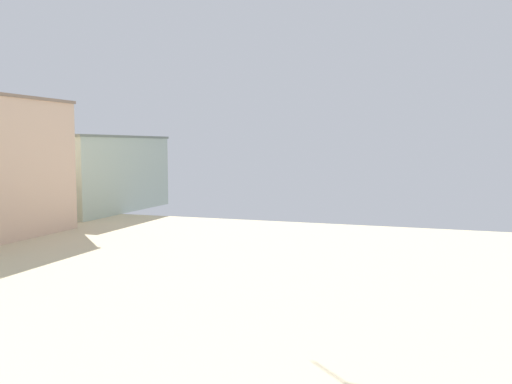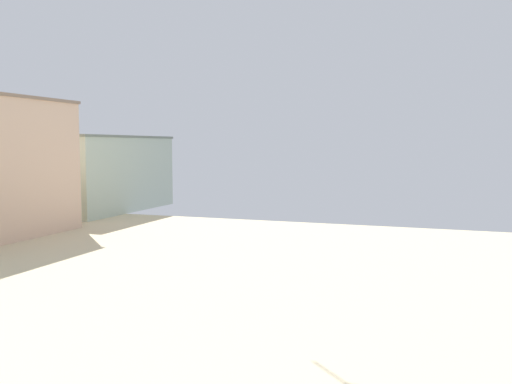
# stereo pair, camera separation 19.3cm
# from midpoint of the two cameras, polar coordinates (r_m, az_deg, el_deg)

# --- Properties ---
(boardwalk_hotel_far) EXTENTS (10.21, 20.63, 9.92)m
(boardwalk_hotel_far) POSITION_cam_midpoint_polar(r_m,az_deg,el_deg) (74.36, -16.50, 1.92)
(boardwalk_hotel_far) COLOR #B7C6B2
(boardwalk_hotel_far) RESTS_ON ground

